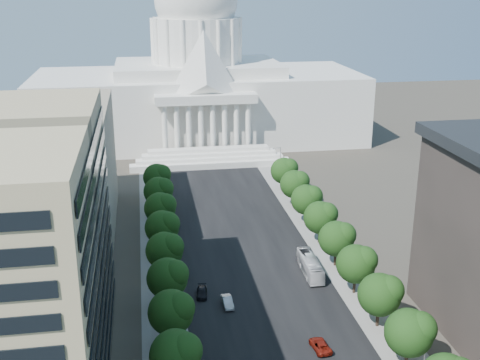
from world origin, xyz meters
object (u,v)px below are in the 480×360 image
car_silver (227,302)px  car_dark_b (202,293)px  car_red (320,346)px  city_bus (310,266)px

car_silver → car_dark_b: size_ratio=1.01×
car_silver → car_red: bearing=-53.9°
car_red → city_bus: (5.68, 26.51, 1.04)m
car_silver → city_bus: 21.34m
car_dark_b → city_bus: 23.81m
car_red → car_dark_b: car_red is taller
car_silver → city_bus: city_bus is taller
car_red → city_bus: 27.13m
city_bus → car_red: bearing=-100.3°
car_silver → city_bus: bearing=25.8°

